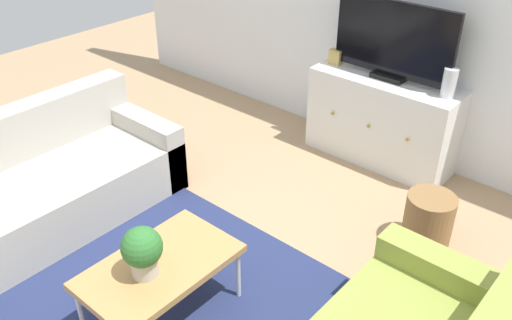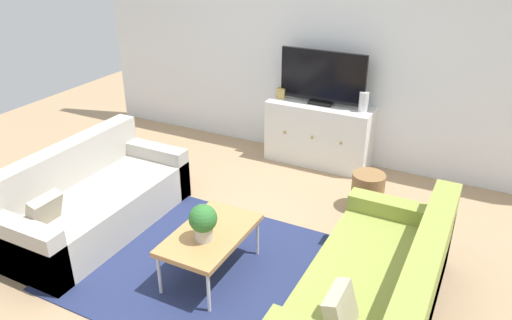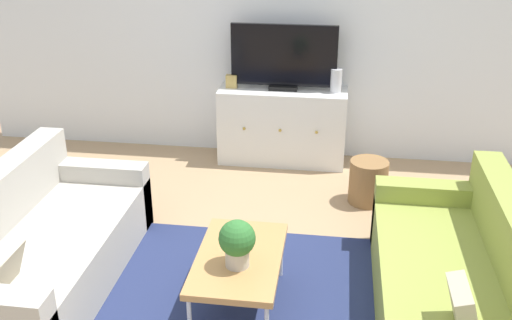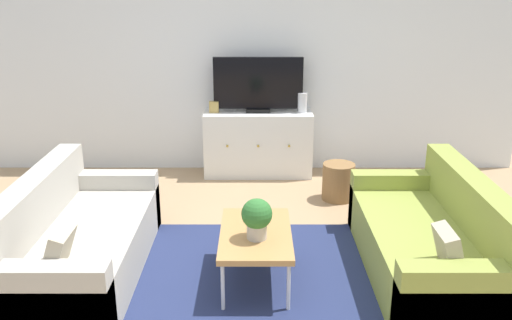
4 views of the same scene
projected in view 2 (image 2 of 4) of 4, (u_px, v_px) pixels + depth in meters
ground_plane at (223, 260)px, 4.44m from camera, size 10.00×10.00×0.00m
wall_back at (328, 50)px, 5.90m from camera, size 6.40×0.12×2.70m
area_rug at (214, 269)px, 4.32m from camera, size 2.50×1.90×0.01m
couch_left_side at (89, 202)px, 4.83m from camera, size 0.89×1.89×0.81m
couch_right_side at (383, 293)px, 3.65m from camera, size 0.89×1.89×0.81m
coffee_table at (210, 236)px, 4.11m from camera, size 0.54×0.90×0.42m
potted_plant at (203, 221)px, 3.93m from camera, size 0.23×0.23×0.31m
tv_console at (319, 134)px, 6.08m from camera, size 1.27×0.47×0.77m
flat_screen_tv at (323, 78)px, 5.79m from camera, size 1.04×0.16×0.64m
glass_vase at (364, 102)px, 5.65m from camera, size 0.11×0.11×0.23m
mantel_clock at (281, 93)px, 6.10m from camera, size 0.11×0.07×0.13m
wicker_basket at (368, 191)px, 5.17m from camera, size 0.34×0.34×0.40m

